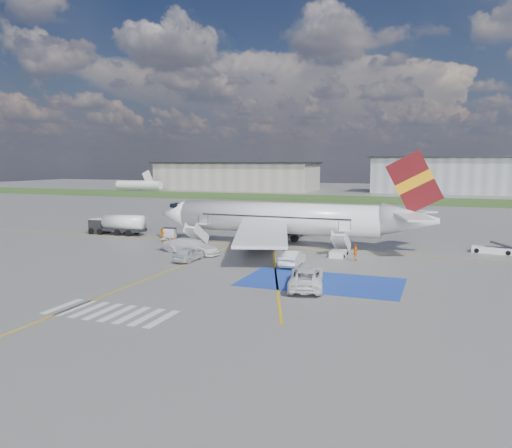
{
  "coord_description": "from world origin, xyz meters",
  "views": [
    {
      "loc": [
        19.82,
        -46.12,
        10.51
      ],
      "look_at": [
        -0.09,
        6.41,
        3.5
      ],
      "focal_mm": 35.0,
      "sensor_mm": 36.0,
      "label": 1
    }
  ],
  "objects_px": {
    "airliner": "(289,218)",
    "car_silver_b": "(292,258)",
    "van_white_b": "(191,244)",
    "car_silver_a": "(189,254)",
    "van_white_a": "(306,274)",
    "gpu_cart": "(169,234)",
    "belt_loader": "(493,250)",
    "fuel_tanker": "(118,226)"
  },
  "relations": [
    {
      "from": "airliner",
      "to": "car_silver_b",
      "type": "height_order",
      "value": "airliner"
    },
    {
      "from": "airliner",
      "to": "van_white_b",
      "type": "xyz_separation_m",
      "value": [
        -8.81,
        -9.76,
        -2.26
      ]
    },
    {
      "from": "car_silver_a",
      "to": "van_white_a",
      "type": "height_order",
      "value": "van_white_a"
    },
    {
      "from": "gpu_cart",
      "to": "belt_loader",
      "type": "bearing_deg",
      "value": 9.35
    },
    {
      "from": "fuel_tanker",
      "to": "gpu_cart",
      "type": "bearing_deg",
      "value": -5.69
    },
    {
      "from": "gpu_cart",
      "to": "fuel_tanker",
      "type": "bearing_deg",
      "value": -179.1
    },
    {
      "from": "fuel_tanker",
      "to": "belt_loader",
      "type": "bearing_deg",
      "value": 1.25
    },
    {
      "from": "belt_loader",
      "to": "car_silver_b",
      "type": "relative_size",
      "value": 0.98
    },
    {
      "from": "belt_loader",
      "to": "van_white_b",
      "type": "bearing_deg",
      "value": -152.11
    },
    {
      "from": "gpu_cart",
      "to": "car_silver_a",
      "type": "height_order",
      "value": "car_silver_a"
    },
    {
      "from": "gpu_cart",
      "to": "van_white_b",
      "type": "height_order",
      "value": "van_white_b"
    },
    {
      "from": "airliner",
      "to": "van_white_b",
      "type": "relative_size",
      "value": 6.39
    },
    {
      "from": "fuel_tanker",
      "to": "gpu_cart",
      "type": "height_order",
      "value": "fuel_tanker"
    },
    {
      "from": "gpu_cart",
      "to": "car_silver_a",
      "type": "xyz_separation_m",
      "value": [
        10.07,
        -13.12,
        0.08
      ]
    },
    {
      "from": "fuel_tanker",
      "to": "belt_loader",
      "type": "distance_m",
      "value": 49.87
    },
    {
      "from": "car_silver_b",
      "to": "van_white_b",
      "type": "relative_size",
      "value": 0.86
    },
    {
      "from": "car_silver_b",
      "to": "van_white_b",
      "type": "bearing_deg",
      "value": -12.84
    },
    {
      "from": "fuel_tanker",
      "to": "car_silver_b",
      "type": "bearing_deg",
      "value": -24.01
    },
    {
      "from": "fuel_tanker",
      "to": "car_silver_a",
      "type": "bearing_deg",
      "value": -37.85
    },
    {
      "from": "car_silver_b",
      "to": "van_white_a",
      "type": "relative_size",
      "value": 0.83
    },
    {
      "from": "gpu_cart",
      "to": "belt_loader",
      "type": "xyz_separation_m",
      "value": [
        40.86,
        3.44,
        -0.32
      ]
    },
    {
      "from": "airliner",
      "to": "van_white_b",
      "type": "height_order",
      "value": "airliner"
    },
    {
      "from": "fuel_tanker",
      "to": "car_silver_a",
      "type": "xyz_separation_m",
      "value": [
        18.99,
        -13.69,
        -0.48
      ]
    },
    {
      "from": "car_silver_b",
      "to": "belt_loader",
      "type": "bearing_deg",
      "value": -144.97
    },
    {
      "from": "car_silver_a",
      "to": "van_white_b",
      "type": "bearing_deg",
      "value": -62.5
    },
    {
      "from": "belt_loader",
      "to": "car_silver_a",
      "type": "distance_m",
      "value": 34.97
    },
    {
      "from": "car_silver_a",
      "to": "van_white_a",
      "type": "relative_size",
      "value": 0.73
    },
    {
      "from": "airliner",
      "to": "fuel_tanker",
      "type": "bearing_deg",
      "value": -179.83
    },
    {
      "from": "car_silver_b",
      "to": "fuel_tanker",
      "type": "bearing_deg",
      "value": -24.16
    },
    {
      "from": "belt_loader",
      "to": "car_silver_a",
      "type": "bearing_deg",
      "value": -144.87
    },
    {
      "from": "airliner",
      "to": "van_white_a",
      "type": "height_order",
      "value": "airliner"
    },
    {
      "from": "van_white_a",
      "to": "van_white_b",
      "type": "xyz_separation_m",
      "value": [
        -16.49,
        10.23,
        0.01
      ]
    },
    {
      "from": "car_silver_a",
      "to": "airliner",
      "type": "bearing_deg",
      "value": -114.2
    },
    {
      "from": "gpu_cart",
      "to": "van_white_a",
      "type": "distance_m",
      "value": 31.38
    },
    {
      "from": "fuel_tanker",
      "to": "van_white_b",
      "type": "bearing_deg",
      "value": -31.54
    },
    {
      "from": "airliner",
      "to": "fuel_tanker",
      "type": "height_order",
      "value": "airliner"
    },
    {
      "from": "airliner",
      "to": "car_silver_b",
      "type": "xyz_separation_m",
      "value": [
        4.12,
        -12.19,
        -2.58
      ]
    },
    {
      "from": "car_silver_a",
      "to": "van_white_a",
      "type": "distance_m",
      "value": 15.9
    },
    {
      "from": "airliner",
      "to": "van_white_a",
      "type": "bearing_deg",
      "value": -69.0
    },
    {
      "from": "van_white_a",
      "to": "gpu_cart",
      "type": "bearing_deg",
      "value": -50.81
    },
    {
      "from": "van_white_b",
      "to": "belt_loader",
      "type": "bearing_deg",
      "value": -56.15
    },
    {
      "from": "airliner",
      "to": "car_silver_a",
      "type": "distance_m",
      "value": 15.65
    }
  ]
}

